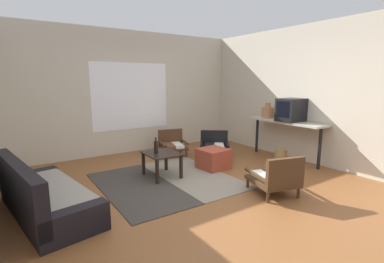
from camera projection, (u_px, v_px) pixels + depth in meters
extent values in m
plane|color=brown|center=(212.00, 194.00, 4.07)|extent=(7.80, 7.80, 0.00)
cube|color=beige|center=(130.00, 93.00, 6.33)|extent=(5.60, 0.12, 2.70)
cube|color=white|center=(131.00, 96.00, 6.29)|extent=(1.77, 0.01, 1.47)
cube|color=beige|center=(311.00, 94.00, 5.53)|extent=(0.12, 6.60, 2.70)
cube|color=#38332D|center=(138.00, 187.00, 4.32)|extent=(1.02, 2.11, 0.01)
cube|color=gray|center=(193.00, 175.00, 4.88)|extent=(1.02, 2.11, 0.01)
cube|color=black|center=(49.00, 204.00, 3.50)|extent=(1.02, 1.91, 0.23)
cube|color=gray|center=(51.00, 191.00, 3.49)|extent=(0.89, 1.72, 0.10)
cube|color=black|center=(19.00, 188.00, 3.24)|extent=(0.44, 1.82, 0.59)
cube|color=black|center=(31.00, 183.00, 4.07)|extent=(0.74, 0.30, 0.33)
cube|color=black|center=(74.00, 224.00, 2.90)|extent=(0.74, 0.30, 0.33)
cube|color=black|center=(162.00, 154.00, 4.73)|extent=(0.52, 0.60, 0.02)
cube|color=black|center=(144.00, 164.00, 4.86)|extent=(0.04, 0.04, 0.40)
cube|color=black|center=(166.00, 160.00, 5.10)|extent=(0.04, 0.04, 0.40)
cube|color=black|center=(157.00, 172.00, 4.43)|extent=(0.04, 0.04, 0.40)
cube|color=black|center=(181.00, 167.00, 4.67)|extent=(0.04, 0.04, 0.40)
cylinder|color=#472D19|center=(186.00, 154.00, 6.01)|extent=(0.04, 0.04, 0.15)
cylinder|color=#472D19|center=(165.00, 156.00, 5.86)|extent=(0.04, 0.04, 0.15)
cylinder|color=#472D19|center=(180.00, 149.00, 6.42)|extent=(0.04, 0.04, 0.15)
cylinder|color=#472D19|center=(160.00, 151.00, 6.28)|extent=(0.04, 0.04, 0.15)
cube|color=#472D19|center=(173.00, 148.00, 6.12)|extent=(0.67, 0.65, 0.05)
cube|color=silver|center=(178.00, 145.00, 6.12)|extent=(0.30, 0.50, 0.06)
cube|color=brown|center=(169.00, 146.00, 6.06)|extent=(0.30, 0.50, 0.06)
cube|color=#472D19|center=(170.00, 137.00, 6.30)|extent=(0.55, 0.21, 0.34)
cube|color=#472D19|center=(184.00, 142.00, 6.18)|extent=(0.18, 0.52, 0.04)
cube|color=#472D19|center=(162.00, 143.00, 6.02)|extent=(0.18, 0.52, 0.04)
cylinder|color=#472D19|center=(248.00, 183.00, 4.30)|extent=(0.04, 0.04, 0.15)
cylinder|color=#472D19|center=(275.00, 180.00, 4.45)|extent=(0.04, 0.04, 0.15)
cylinder|color=#472D19|center=(268.00, 197.00, 3.78)|extent=(0.04, 0.04, 0.15)
cylinder|color=#472D19|center=(298.00, 193.00, 3.93)|extent=(0.04, 0.04, 0.15)
cube|color=#472D19|center=(272.00, 181.00, 4.10)|extent=(0.72, 0.76, 0.05)
cube|color=silver|center=(266.00, 178.00, 4.08)|extent=(0.34, 0.60, 0.06)
cube|color=#2D3856|center=(278.00, 176.00, 4.14)|extent=(0.34, 0.60, 0.06)
cube|color=#472D19|center=(285.00, 172.00, 3.79)|extent=(0.57, 0.22, 0.40)
cube|color=#472D19|center=(257.00, 175.00, 4.00)|extent=(0.21, 0.62, 0.04)
cube|color=#472D19|center=(288.00, 172.00, 4.16)|extent=(0.21, 0.62, 0.04)
cylinder|color=black|center=(227.00, 157.00, 5.75)|extent=(0.04, 0.04, 0.16)
cylinder|color=black|center=(202.00, 156.00, 5.78)|extent=(0.04, 0.04, 0.16)
cylinder|color=black|center=(226.00, 151.00, 6.26)|extent=(0.04, 0.04, 0.16)
cylinder|color=black|center=(202.00, 150.00, 6.28)|extent=(0.04, 0.04, 0.16)
cube|color=black|center=(214.00, 149.00, 6.00)|extent=(0.84, 0.84, 0.05)
cube|color=silver|center=(219.00, 146.00, 5.96)|extent=(0.48, 0.55, 0.06)
cube|color=black|center=(209.00, 146.00, 5.97)|extent=(0.48, 0.55, 0.06)
cube|color=black|center=(214.00, 138.00, 6.23)|extent=(0.52, 0.42, 0.32)
cube|color=black|center=(227.00, 144.00, 5.96)|extent=(0.40, 0.50, 0.04)
cube|color=black|center=(201.00, 143.00, 5.99)|extent=(0.40, 0.50, 0.04)
cube|color=#993D28|center=(213.00, 159.00, 5.23)|extent=(0.53, 0.53, 0.38)
cube|color=#B2AD9E|center=(286.00, 121.00, 5.70)|extent=(0.46, 1.66, 0.04)
cylinder|color=black|center=(320.00, 149.00, 5.15)|extent=(0.06, 0.06, 0.78)
cylinder|color=black|center=(257.00, 135.00, 6.41)|extent=(0.06, 0.06, 0.78)
cube|color=black|center=(291.00, 110.00, 5.58)|extent=(0.50, 0.41, 0.45)
cube|color=black|center=(283.00, 110.00, 5.44)|extent=(0.01, 0.32, 0.32)
cylinder|color=#A87047|center=(268.00, 112.00, 6.08)|extent=(0.25, 0.25, 0.23)
cylinder|color=#A87047|center=(268.00, 105.00, 6.06)|extent=(0.11, 0.11, 0.09)
cylinder|color=black|center=(156.00, 147.00, 4.70)|extent=(0.07, 0.07, 0.21)
cylinder|color=black|center=(156.00, 139.00, 4.67)|extent=(0.03, 0.03, 0.06)
cylinder|color=#9E7A4C|center=(281.00, 155.00, 5.68)|extent=(0.24, 0.24, 0.27)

